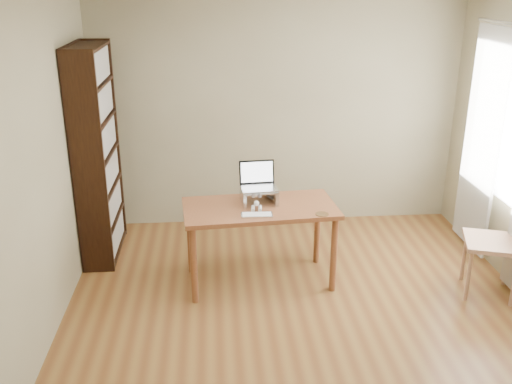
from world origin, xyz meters
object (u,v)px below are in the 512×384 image
object	(u,v)px
keyboard	(257,215)
desk	(260,217)
laptop	(259,181)
cat	(256,195)
bookshelf	(97,154)
chair	(503,235)

from	to	relation	value
keyboard	desk	bearing A→B (deg)	79.99
laptop	cat	distance (m)	0.13
bookshelf	cat	size ratio (longest dim) A/B	4.31
bookshelf	cat	bearing A→B (deg)	-22.22
desk	laptop	size ratio (longest dim) A/B	4.17
bookshelf	cat	xyz separation A→B (m)	(1.50, -0.61, -0.23)
chair	keyboard	bearing A→B (deg)	-166.25
laptop	cat	world-z (taller)	laptop
bookshelf	cat	distance (m)	1.64
cat	chair	bearing A→B (deg)	-7.91
bookshelf	keyboard	bearing A→B (deg)	-32.52
bookshelf	desk	size ratio (longest dim) A/B	1.49
desk	cat	distance (m)	0.20
laptop	chair	distance (m)	2.18
laptop	keyboard	distance (m)	0.40
bookshelf	cat	world-z (taller)	bookshelf
bookshelf	laptop	distance (m)	1.64
desk	bookshelf	bearing A→B (deg)	149.70
chair	desk	bearing A→B (deg)	-172.27
bookshelf	laptop	size ratio (longest dim) A/B	6.21
keyboard	chair	distance (m)	2.15
desk	cat	bearing A→B (deg)	96.70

